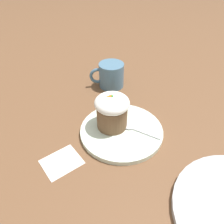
# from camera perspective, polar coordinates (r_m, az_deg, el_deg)

# --- Properties ---
(ground_plane) EXTENTS (4.00, 4.00, 0.00)m
(ground_plane) POSITION_cam_1_polar(r_m,az_deg,el_deg) (0.62, 2.47, -5.39)
(ground_plane) COLOR brown
(dessert_plate) EXTENTS (0.23, 0.23, 0.01)m
(dessert_plate) POSITION_cam_1_polar(r_m,az_deg,el_deg) (0.62, 2.49, -4.94)
(dessert_plate) COLOR silver
(dessert_plate) RESTS_ON ground_plane
(carrot_cake) EXTENTS (0.09, 0.09, 0.11)m
(carrot_cake) POSITION_cam_1_polar(r_m,az_deg,el_deg) (0.59, -0.00, 0.40)
(carrot_cake) COLOR brown
(carrot_cake) RESTS_ON dessert_plate
(spoon) EXTENTS (0.11, 0.08, 0.01)m
(spoon) POSITION_cam_1_polar(r_m,az_deg,el_deg) (0.61, 5.62, -4.19)
(spoon) COLOR silver
(spoon) RESTS_ON dessert_plate
(coffee_cup) EXTENTS (0.12, 0.09, 0.09)m
(coffee_cup) POSITION_cam_1_polar(r_m,az_deg,el_deg) (0.80, -0.28, 9.62)
(coffee_cup) COLOR teal
(coffee_cup) RESTS_ON ground_plane
(paper_napkin) EXTENTS (0.12, 0.11, 0.00)m
(paper_napkin) POSITION_cam_1_polar(r_m,az_deg,el_deg) (0.57, -13.01, -12.57)
(paper_napkin) COLOR white
(paper_napkin) RESTS_ON ground_plane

